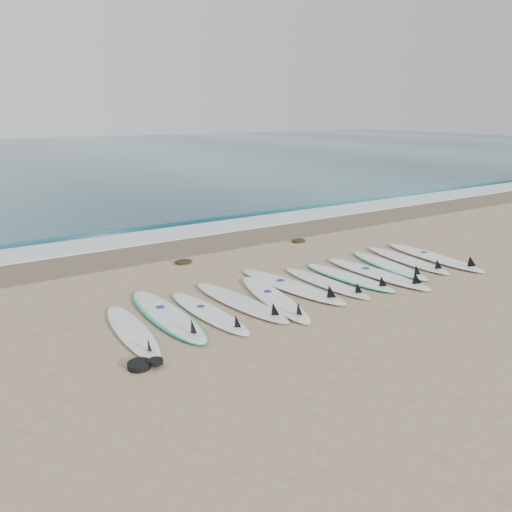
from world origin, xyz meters
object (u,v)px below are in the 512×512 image
surfboard_6 (327,283)px  surfboard_11 (435,257)px  surfboard_0 (133,332)px  leash_coil (143,364)px

surfboard_6 → surfboard_11: 3.28m
surfboard_6 → surfboard_11: (3.28, 0.00, 0.01)m
surfboard_6 → surfboard_11: surfboard_11 is taller
surfboard_6 → surfboard_11: size_ratio=0.84×
surfboard_0 → surfboard_11: bearing=3.4°
surfboard_0 → surfboard_6: (4.03, 0.11, -0.00)m
surfboard_11 → surfboard_0: bearing=-177.0°
surfboard_0 → leash_coil: size_ratio=5.10×
surfboard_0 → surfboard_11: 7.31m
surfboard_6 → leash_coil: bearing=-169.3°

